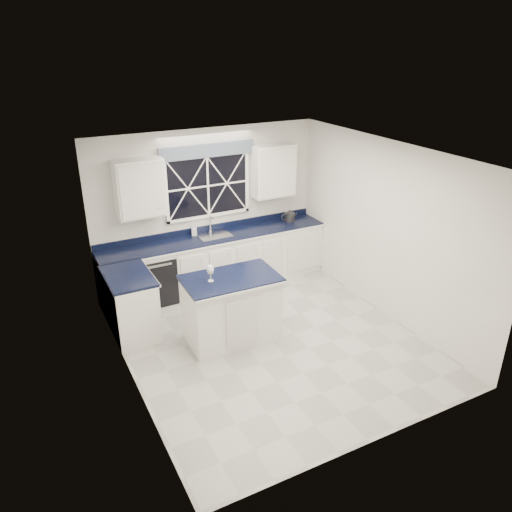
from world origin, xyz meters
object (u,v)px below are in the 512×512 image
faucet (211,224)px  island (231,308)px  wine_glass (210,270)px  kettle (290,216)px  soap_bottle (194,230)px  dishwasher (155,277)px

faucet → island: 1.99m
island → wine_glass: (-0.29, 0.02, 0.65)m
kettle → soap_bottle: kettle is taller
wine_glass → dishwasher: bearing=101.8°
kettle → soap_bottle: (-1.80, 0.14, -0.01)m
faucet → soap_bottle: faucet is taller
dishwasher → soap_bottle: size_ratio=4.31×
faucet → dishwasher: bearing=-170.0°
kettle → soap_bottle: bearing=-175.3°
dishwasher → wine_glass: wine_glass is taller
dishwasher → soap_bottle: bearing=13.9°
faucet → kettle: faucet is taller
faucet → island: (-0.47, -1.84, -0.60)m
island → faucet: bearing=77.0°
soap_bottle → faucet: bearing=-0.6°
dishwasher → faucet: faucet is taller
kettle → island: bearing=-130.1°
kettle → faucet: bearing=-176.0°
soap_bottle → island: bearing=-95.3°
island → kettle: size_ratio=4.37×
island → wine_glass: bearing=177.2°
kettle → wine_glass: bearing=-134.3°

